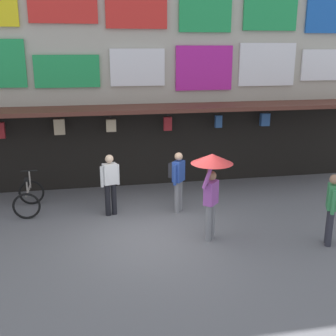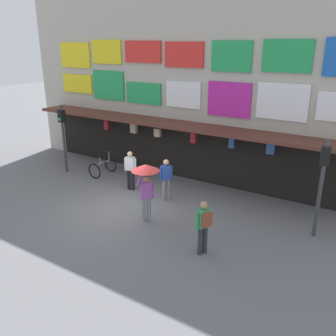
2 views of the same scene
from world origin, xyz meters
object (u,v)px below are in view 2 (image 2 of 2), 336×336
(traffic_light_far, at_px, (323,174))
(bicycle_parked, at_px, (103,167))
(pedestrian_with_umbrella, at_px, (146,177))
(pedestrian_in_blue, at_px, (130,168))
(pedestrian_in_yellow, at_px, (204,224))
(traffic_light_near, at_px, (62,128))
(pedestrian_in_white, at_px, (166,176))

(traffic_light_far, xyz_separation_m, bicycle_parked, (-9.54, 0.56, -1.75))
(pedestrian_with_umbrella, bearing_deg, traffic_light_far, 21.83)
(traffic_light_far, xyz_separation_m, pedestrian_in_blue, (-7.35, -0.12, -1.19))
(pedestrian_in_blue, relative_size, pedestrian_in_yellow, 1.00)
(pedestrian_in_blue, bearing_deg, pedestrian_with_umbrella, -41.39)
(traffic_light_near, height_order, pedestrian_in_blue, traffic_light_near)
(bicycle_parked, bearing_deg, pedestrian_in_blue, -17.35)
(pedestrian_with_umbrella, height_order, pedestrian_in_blue, pedestrian_with_umbrella)
(traffic_light_near, height_order, bicycle_parked, traffic_light_near)
(pedestrian_in_blue, bearing_deg, pedestrian_in_yellow, -29.57)
(pedestrian_with_umbrella, height_order, pedestrian_in_white, pedestrian_with_umbrella)
(traffic_light_far, height_order, pedestrian_in_yellow, traffic_light_far)
(traffic_light_far, xyz_separation_m, pedestrian_in_yellow, (-2.54, -2.85, -1.16))
(traffic_light_near, height_order, pedestrian_in_yellow, traffic_light_near)
(traffic_light_near, bearing_deg, pedestrian_in_yellow, -17.78)
(pedestrian_with_umbrella, relative_size, pedestrian_in_blue, 1.24)
(pedestrian_in_blue, distance_m, pedestrian_in_yellow, 5.53)
(pedestrian_in_blue, xyz_separation_m, pedestrian_in_yellow, (4.81, -2.73, 0.04))
(bicycle_parked, bearing_deg, pedestrian_in_white, -10.87)
(pedestrian_in_white, bearing_deg, bicycle_parked, 169.13)
(traffic_light_near, height_order, pedestrian_in_white, traffic_light_near)
(bicycle_parked, bearing_deg, pedestrian_with_umbrella, -30.84)
(pedestrian_in_blue, bearing_deg, pedestrian_in_white, -2.66)
(pedestrian_with_umbrella, relative_size, pedestrian_in_white, 1.24)
(traffic_light_near, distance_m, pedestrian_in_yellow, 9.35)
(traffic_light_near, relative_size, traffic_light_far, 1.00)
(pedestrian_in_blue, height_order, pedestrian_in_yellow, same)
(pedestrian_in_blue, relative_size, pedestrian_in_white, 1.00)
(pedestrian_in_white, bearing_deg, pedestrian_with_umbrella, -78.27)
(traffic_light_near, height_order, traffic_light_far, same)
(pedestrian_in_blue, bearing_deg, traffic_light_far, 0.95)
(traffic_light_near, bearing_deg, pedestrian_in_white, -1.84)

